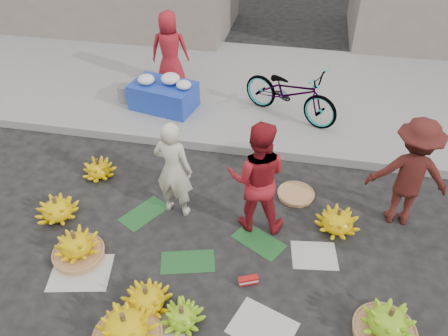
% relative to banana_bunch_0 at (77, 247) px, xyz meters
% --- Properties ---
extents(ground, '(80.00, 80.00, 0.00)m').
position_rel_banana_bunch_0_xyz_m(ground, '(1.42, 0.38, -0.18)').
color(ground, black).
rests_on(ground, ground).
extents(curb, '(40.00, 0.25, 0.15)m').
position_rel_banana_bunch_0_xyz_m(curb, '(1.42, 2.58, -0.10)').
color(curb, gray).
rests_on(curb, ground).
extents(sidewalk, '(40.00, 4.00, 0.12)m').
position_rel_banana_bunch_0_xyz_m(sidewalk, '(1.42, 4.68, -0.12)').
color(sidewalk, gray).
rests_on(sidewalk, ground).
extents(newspaper_scatter, '(3.20, 1.80, 0.00)m').
position_rel_banana_bunch_0_xyz_m(newspaper_scatter, '(1.42, -0.42, -0.18)').
color(newspaper_scatter, beige).
rests_on(newspaper_scatter, ground).
extents(banana_leaves, '(2.00, 1.00, 0.00)m').
position_rel_banana_bunch_0_xyz_m(banana_leaves, '(1.32, 0.58, -0.17)').
color(banana_leaves, '#17471F').
rests_on(banana_leaves, ground).
extents(banana_bunch_0, '(0.60, 0.60, 0.42)m').
position_rel_banana_bunch_0_xyz_m(banana_bunch_0, '(0.00, 0.00, 0.00)').
color(banana_bunch_0, '#A36D44').
rests_on(banana_bunch_0, ground).
extents(banana_bunch_1, '(0.62, 0.62, 0.34)m').
position_rel_banana_bunch_0_xyz_m(banana_bunch_1, '(1.06, -0.51, -0.03)').
color(banana_bunch_1, yellow).
rests_on(banana_bunch_1, ground).
extents(banana_bunch_2, '(0.72, 0.72, 0.47)m').
position_rel_banana_bunch_0_xyz_m(banana_bunch_2, '(0.99, -0.94, 0.03)').
color(banana_bunch_2, '#A36D44').
rests_on(banana_bunch_2, ground).
extents(banana_bunch_3, '(0.47, 0.47, 0.28)m').
position_rel_banana_bunch_0_xyz_m(banana_bunch_3, '(1.48, -0.63, -0.06)').
color(banana_bunch_3, '#66A818').
rests_on(banana_bunch_3, ground).
extents(banana_bunch_4, '(0.71, 0.71, 0.44)m').
position_rel_banana_bunch_0_xyz_m(banana_bunch_4, '(3.56, -0.35, 0.01)').
color(banana_bunch_4, '#A36D44').
rests_on(banana_bunch_4, ground).
extents(banana_bunch_5, '(0.65, 0.65, 0.35)m').
position_rel_banana_bunch_0_xyz_m(banana_bunch_5, '(3.08, 1.09, -0.02)').
color(banana_bunch_5, yellow).
rests_on(banana_bunch_5, ground).
extents(banana_bunch_6, '(0.64, 0.64, 0.35)m').
position_rel_banana_bunch_0_xyz_m(banana_bunch_6, '(-0.58, 0.59, -0.03)').
color(banana_bunch_6, yellow).
rests_on(banana_bunch_6, ground).
extents(banana_bunch_7, '(0.53, 0.53, 0.31)m').
position_rel_banana_bunch_0_xyz_m(banana_bunch_7, '(-0.41, 1.53, -0.05)').
color(banana_bunch_7, yellow).
rests_on(banana_bunch_7, ground).
extents(basket_spare, '(0.63, 0.63, 0.06)m').
position_rel_banana_bunch_0_xyz_m(basket_spare, '(2.52, 1.63, -0.15)').
color(basket_spare, '#A36D44').
rests_on(basket_spare, ground).
extents(incense_stack, '(0.24, 0.16, 0.09)m').
position_rel_banana_bunch_0_xyz_m(incense_stack, '(2.09, 0.01, -0.13)').
color(incense_stack, '#B01312').
rests_on(incense_stack, ground).
extents(vendor_cream, '(0.56, 0.41, 1.41)m').
position_rel_banana_bunch_0_xyz_m(vendor_cream, '(0.94, 1.03, 0.53)').
color(vendor_cream, beige).
rests_on(vendor_cream, ground).
extents(vendor_red, '(0.78, 0.62, 1.55)m').
position_rel_banana_bunch_0_xyz_m(vendor_red, '(2.02, 0.99, 0.60)').
color(vendor_red, '#B01B21').
rests_on(vendor_red, ground).
extents(man_striped, '(1.01, 0.60, 1.53)m').
position_rel_banana_bunch_0_xyz_m(man_striped, '(3.87, 1.45, 0.59)').
color(man_striped, maroon).
rests_on(man_striped, ground).
extents(flower_table, '(1.23, 0.90, 0.65)m').
position_rel_banana_bunch_0_xyz_m(flower_table, '(0.02, 3.48, 0.21)').
color(flower_table, '#1934A8').
rests_on(flower_table, sidewalk).
extents(grey_bucket, '(0.27, 0.27, 0.31)m').
position_rel_banana_bunch_0_xyz_m(grey_bucket, '(-0.76, 3.57, 0.10)').
color(grey_bucket, slate).
rests_on(grey_bucket, sidewalk).
extents(flower_vendor, '(0.79, 0.60, 1.45)m').
position_rel_banana_bunch_0_xyz_m(flower_vendor, '(-0.09, 4.35, 0.67)').
color(flower_vendor, '#B01B21').
rests_on(flower_vendor, sidewalk).
extents(bicycle, '(1.34, 1.88, 0.94)m').
position_rel_banana_bunch_0_xyz_m(bicycle, '(2.25, 3.60, 0.41)').
color(bicycle, gray).
rests_on(bicycle, sidewalk).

